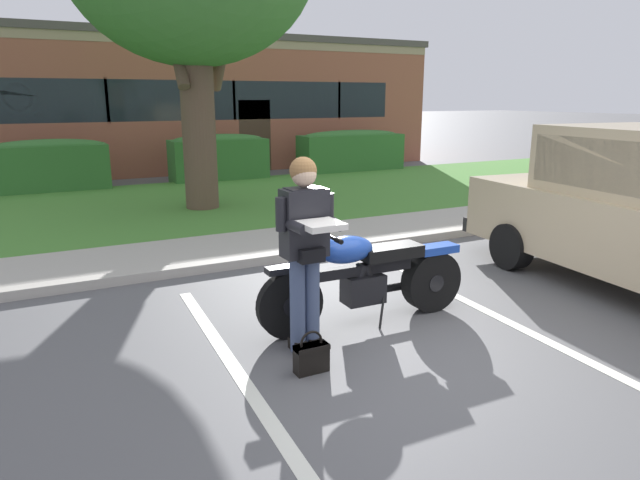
{
  "coord_description": "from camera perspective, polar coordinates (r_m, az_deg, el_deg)",
  "views": [
    {
      "loc": [
        -3.08,
        -3.73,
        2.18
      ],
      "look_at": [
        -0.66,
        0.93,
        0.85
      ],
      "focal_mm": 31.76,
      "sensor_mm": 36.0,
      "label": 1
    }
  ],
  "objects": [
    {
      "name": "ground_plane",
      "position": [
        5.31,
        11.16,
        -10.33
      ],
      "size": [
        140.0,
        140.0,
        0.0
      ],
      "primitive_type": "plane",
      "color": "#565659"
    },
    {
      "name": "curb_strip",
      "position": [
        7.81,
        -3.13,
        -1.57
      ],
      "size": [
        60.0,
        0.2,
        0.12
      ],
      "primitive_type": "cube",
      "color": "#ADA89E",
      "rests_on": "ground"
    },
    {
      "name": "concrete_walk",
      "position": [
        8.57,
        -5.48,
        -0.32
      ],
      "size": [
        60.0,
        1.5,
        0.08
      ],
      "primitive_type": "cube",
      "color": "#ADA89E",
      "rests_on": "ground"
    },
    {
      "name": "grass_lawn",
      "position": [
        12.1,
        -12.28,
        3.65
      ],
      "size": [
        60.0,
        6.1,
        0.06
      ],
      "primitive_type": "cube",
      "color": "#478433",
      "rests_on": "ground"
    },
    {
      "name": "stall_stripe_0",
      "position": [
        4.69,
        -7.95,
        -13.59
      ],
      "size": [
        0.34,
        4.4,
        0.01
      ],
      "primitive_type": "cube",
      "rotation": [
        0.0,
        0.0,
        -0.05
      ],
      "color": "silver",
      "rests_on": "ground"
    },
    {
      "name": "stall_stripe_1",
      "position": [
        6.08,
        17.64,
        -7.44
      ],
      "size": [
        0.34,
        4.4,
        0.01
      ],
      "primitive_type": "cube",
      "rotation": [
        0.0,
        0.0,
        -0.05
      ],
      "color": "silver",
      "rests_on": "ground"
    },
    {
      "name": "motorcycle",
      "position": [
        5.58,
        5.26,
        -3.49
      ],
      "size": [
        2.24,
        0.82,
        1.26
      ],
      "color": "black",
      "rests_on": "ground"
    },
    {
      "name": "rider_person",
      "position": [
        4.78,
        -1.47,
        0.01
      ],
      "size": [
        0.54,
        0.59,
        1.7
      ],
      "color": "black",
      "rests_on": "ground"
    },
    {
      "name": "handbag",
      "position": [
        4.68,
        -0.87,
        -11.56
      ],
      "size": [
        0.28,
        0.13,
        0.36
      ],
      "color": "black",
      "rests_on": "ground"
    },
    {
      "name": "hedge_center_left",
      "position": [
        14.72,
        -25.51,
        6.87
      ],
      "size": [
        2.53,
        0.9,
        1.24
      ],
      "color": "#336B2D",
      "rests_on": "ground"
    },
    {
      "name": "hedge_center_right",
      "position": [
        15.4,
        -10.14,
        8.29
      ],
      "size": [
        2.53,
        0.9,
        1.24
      ],
      "color": "#336B2D",
      "rests_on": "ground"
    },
    {
      "name": "hedge_right",
      "position": [
        17.05,
        3.15,
        9.04
      ],
      "size": [
        3.21,
        0.9,
        1.24
      ],
      "color": "#336B2D",
      "rests_on": "ground"
    },
    {
      "name": "brick_building",
      "position": [
        20.87,
        -22.29,
        12.69
      ],
      "size": [
        20.77,
        9.37,
        4.0
      ],
      "color": "#93513D",
      "rests_on": "ground"
    }
  ]
}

